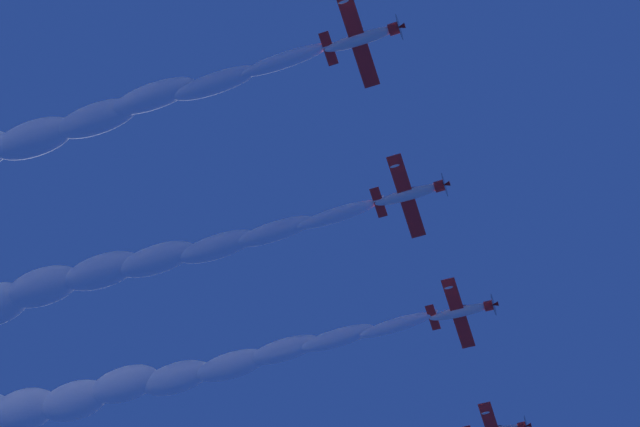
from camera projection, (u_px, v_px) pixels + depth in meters
The scene contains 4 objects.
airplane_left_wingman at pixel (462, 311), 92.13m from camera, with size 6.95×6.70×2.65m.
airplane_right_wingman at pixel (411, 194), 83.32m from camera, with size 6.88×6.70×2.53m.
airplane_outer_left at pixel (363, 38), 76.94m from camera, with size 6.91×6.69×2.49m.
smoke_trail_left_wingman at pixel (55, 403), 101.63m from camera, with size 37.96×49.85×6.55m.
Camera 1 is at (43.41, -20.21, 1.72)m, focal length 54.32 mm.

